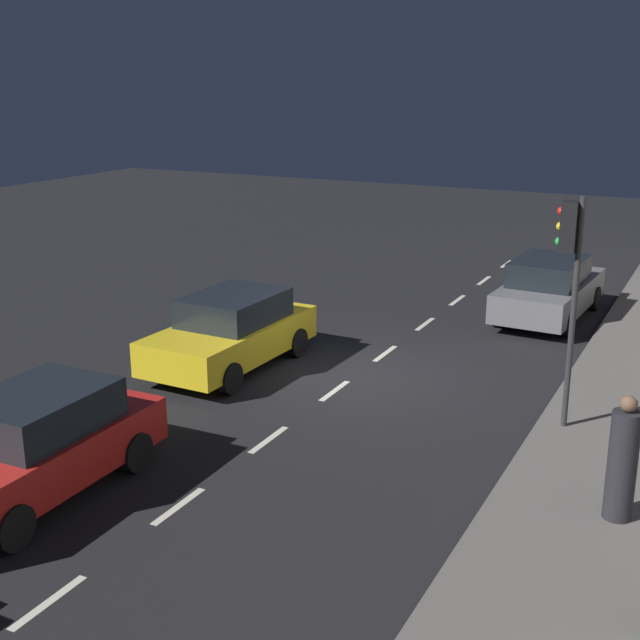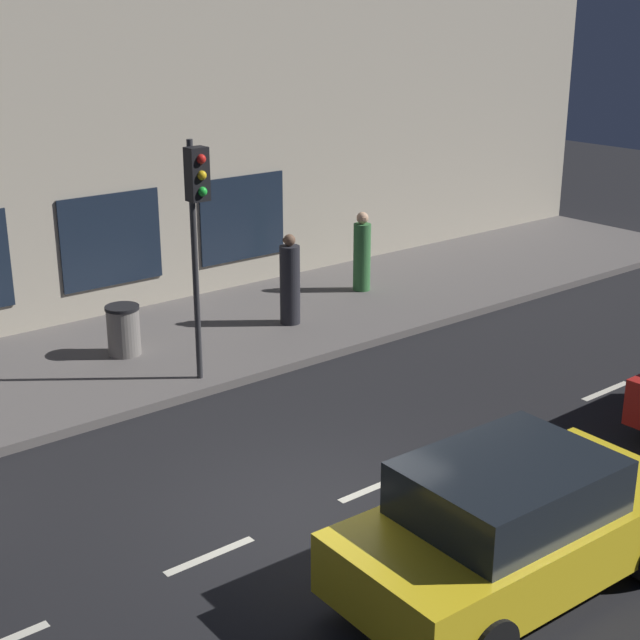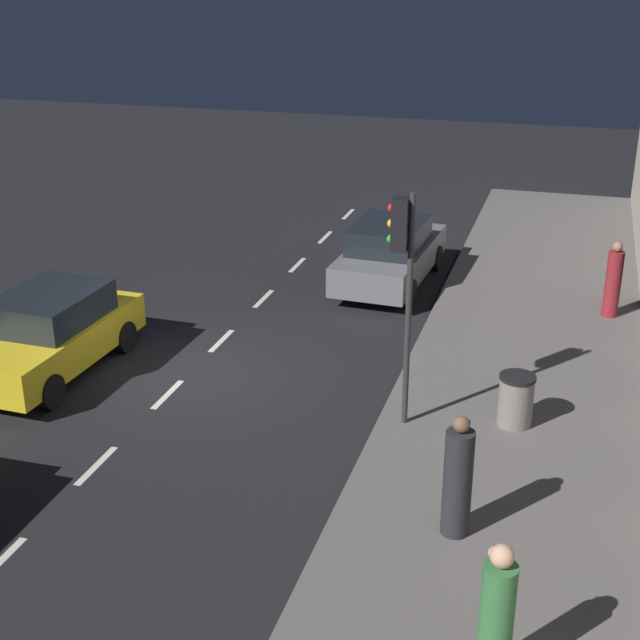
# 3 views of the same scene
# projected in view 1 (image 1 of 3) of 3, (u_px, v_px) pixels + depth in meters

# --- Properties ---
(ground_plane) EXTENTS (60.00, 60.00, 0.00)m
(ground_plane) POSITION_uv_depth(u_px,v_px,m) (356.00, 375.00, 17.58)
(ground_plane) COLOR black
(lane_centre_line) EXTENTS (0.12, 27.20, 0.01)m
(lane_centre_line) POSITION_uv_depth(u_px,v_px,m) (335.00, 391.00, 16.72)
(lane_centre_line) COLOR beige
(lane_centre_line) RESTS_ON ground
(traffic_light) EXTENTS (0.45, 0.32, 3.99)m
(traffic_light) POSITION_uv_depth(u_px,v_px,m) (570.00, 257.00, 13.93)
(traffic_light) COLOR #2D2D30
(traffic_light) RESTS_ON sidewalk
(parked_car_0) EXTENTS (2.08, 4.52, 1.58)m
(parked_car_0) POSITION_uv_depth(u_px,v_px,m) (549.00, 289.00, 21.45)
(parked_car_0) COLOR slate
(parked_car_0) RESTS_ON ground
(parked_car_2) EXTENTS (2.05, 4.26, 1.58)m
(parked_car_2) POSITION_uv_depth(u_px,v_px,m) (232.00, 331.00, 17.90)
(parked_car_2) COLOR gold
(parked_car_2) RESTS_ON ground
(parked_car_3) EXTENTS (1.91, 4.15, 1.58)m
(parked_car_3) POSITION_uv_depth(u_px,v_px,m) (35.00, 445.00, 12.43)
(parked_car_3) COLOR red
(parked_car_3) RESTS_ON ground
(pedestrian_2) EXTENTS (0.56, 0.56, 1.79)m
(pedestrian_2) POSITION_uv_depth(u_px,v_px,m) (622.00, 463.00, 11.44)
(pedestrian_2) COLOR #232328
(pedestrian_2) RESTS_ON sidewalk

